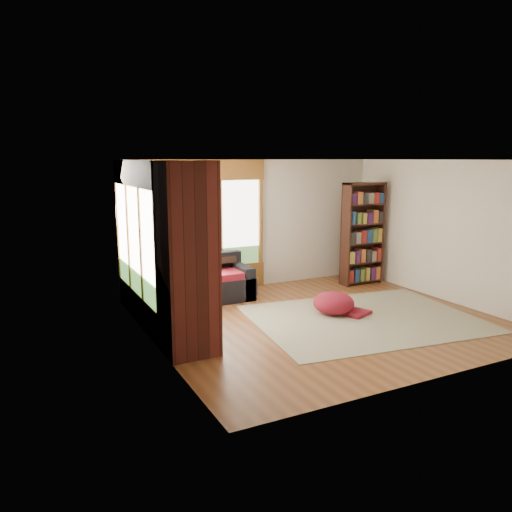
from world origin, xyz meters
name	(u,v)px	position (x,y,z in m)	size (l,w,h in m)	color
floor	(321,320)	(0.00, 0.00, 0.00)	(5.50, 5.50, 0.00)	brown
ceiling	(325,160)	(0.00, 0.00, 2.60)	(5.50, 5.50, 0.00)	white
wall_back	(253,224)	(0.00, 2.50, 1.30)	(5.50, 0.04, 2.60)	silver
wall_front	(444,274)	(0.00, -2.50, 1.30)	(5.50, 0.04, 2.60)	silver
wall_left	(154,257)	(-2.75, 0.00, 1.30)	(0.04, 5.00, 2.60)	silver
wall_right	(447,231)	(2.75, 0.00, 1.30)	(0.04, 5.00, 2.60)	silver
windows_back	(199,225)	(-1.20, 2.47, 1.35)	(2.82, 0.10, 1.90)	#8F5D24
windows_left	(135,241)	(-2.72, 1.20, 1.35)	(0.10, 2.62, 1.90)	#8F5D24
roller_blind	(125,210)	(-2.69, 2.03, 1.75)	(0.03, 0.72, 0.90)	#75884F
brick_chimney	(187,260)	(-2.40, -0.35, 1.30)	(0.70, 0.70, 2.60)	#471914
sectional_sofa	(175,292)	(-1.95, 1.70, 0.30)	(2.20, 2.20, 0.80)	black
area_rug	(364,319)	(0.67, -0.29, 0.01)	(3.60, 2.75, 0.01)	beige
bookshelf	(363,234)	(2.14, 1.66, 1.07)	(0.92, 0.31, 2.14)	#361A12
pouf	(334,302)	(0.38, 0.17, 0.20)	(0.70, 0.70, 0.38)	maroon
dog_tan	(189,266)	(-1.75, 1.50, 0.78)	(0.98, 0.73, 0.49)	olive
dog_brindle	(172,274)	(-2.13, 1.24, 0.74)	(0.73, 0.82, 0.40)	#312312
throw_pillows	(174,265)	(-1.92, 1.85, 0.76)	(1.98, 1.68, 0.45)	black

